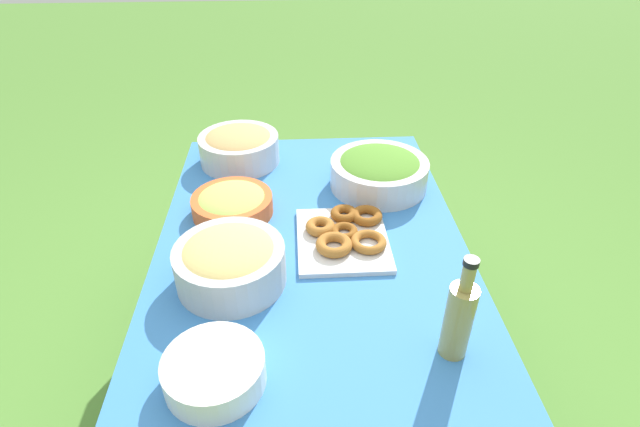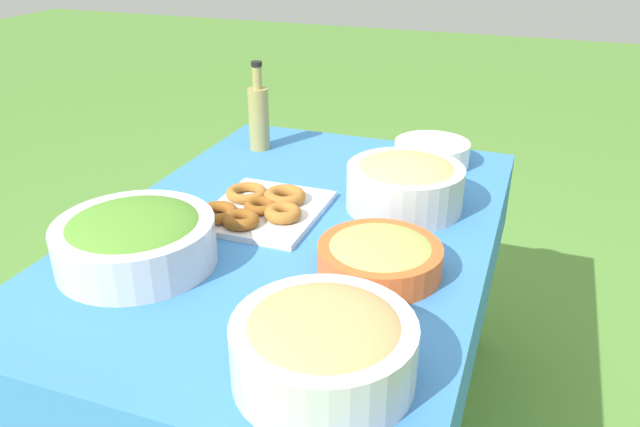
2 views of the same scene
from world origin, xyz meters
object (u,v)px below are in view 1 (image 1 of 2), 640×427
salad_bowl (379,171)px  fruit_bowl (232,203)px  pasta_bowl (230,261)px  plate_stack (214,371)px  olive_oil_bottle (459,318)px  bread_bowl (239,146)px  donut_platter (345,234)px

salad_bowl → fruit_bowl: salad_bowl is taller
pasta_bowl → fruit_bowl: size_ratio=1.13×
pasta_bowl → plate_stack: size_ratio=1.33×
olive_oil_bottle → fruit_bowl: olive_oil_bottle is taller
pasta_bowl → olive_oil_bottle: olive_oil_bottle is taller
bread_bowl → salad_bowl: bearing=67.4°
pasta_bowl → bread_bowl: pasta_bowl is taller
pasta_bowl → donut_platter: bearing=117.1°
pasta_bowl → plate_stack: 0.34m
plate_stack → olive_oil_bottle: olive_oil_bottle is taller
pasta_bowl → fruit_bowl: 0.34m
plate_stack → fruit_bowl: (-0.67, -0.02, 0.00)m
salad_bowl → olive_oil_bottle: bearing=4.4°
pasta_bowl → bread_bowl: (-0.70, -0.03, -0.00)m
olive_oil_bottle → salad_bowl: bearing=-175.6°
bread_bowl → olive_oil_bottle: bearing=30.4°
olive_oil_bottle → plate_stack: bearing=-84.4°
fruit_bowl → salad_bowl: bearing=105.9°
salad_bowl → plate_stack: salad_bowl is taller
pasta_bowl → olive_oil_bottle: (0.28, 0.55, 0.04)m
donut_platter → fruit_bowl: bearing=-115.1°
pasta_bowl → fruit_bowl: bearing=-175.6°
fruit_bowl → olive_oil_bottle: bearing=42.8°
donut_platter → bread_bowl: 0.64m
plate_stack → fruit_bowl: size_ratio=0.85×
olive_oil_bottle → donut_platter: bearing=-154.7°
salad_bowl → plate_stack: 0.96m
salad_bowl → fruit_bowl: 0.53m
bread_bowl → pasta_bowl: bearing=2.3°
salad_bowl → pasta_bowl: bearing=-45.1°
olive_oil_bottle → bread_bowl: size_ratio=0.93×
salad_bowl → bread_bowl: size_ratio=1.14×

